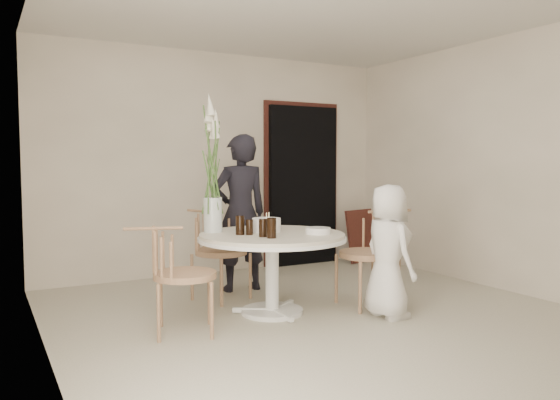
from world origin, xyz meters
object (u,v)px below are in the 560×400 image
chair_far (212,241)px  girl (240,213)px  flower_vase (212,171)px  chair_left (169,264)px  birthday_cake (266,225)px  boy (388,251)px  chair_right (379,243)px  table (272,246)px

chair_far → girl: bearing=-0.3°
girl → flower_vase: flower_vase is taller
chair_far → chair_left: chair_far is taller
birthday_cake → flower_vase: size_ratio=0.21×
chair_far → boy: boy is taller
chair_right → birthday_cake: (-1.04, 0.33, 0.20)m
chair_left → flower_vase: 1.03m
chair_far → flower_vase: 0.87m
table → boy: 1.03m
table → chair_left: (-0.99, -0.12, -0.05)m
girl → flower_vase: size_ratio=1.32×
girl → flower_vase: bearing=49.9°
chair_far → girl: 0.48m
chair_right → flower_vase: size_ratio=0.73×
table → birthday_cake: size_ratio=5.07×
boy → flower_vase: (-1.27, 0.94, 0.70)m
table → flower_vase: flower_vase is taller
birthday_cake → flower_vase: flower_vase is taller
chair_right → girl: bearing=-137.8°
table → boy: (0.84, -0.59, -0.03)m
chair_far → chair_right: 1.65m
birthday_cake → boy: bearing=-40.5°
chair_far → girl: size_ratio=0.54×
girl → chair_right: bearing=129.7°
girl → flower_vase: (-0.56, -0.62, 0.46)m
table → chair_left: size_ratio=1.53×
table → chair_right: bearing=-11.6°
chair_right → chair_left: size_ratio=1.06×
table → girl: 1.00m
girl → birthday_cake: (-0.12, -0.85, -0.04)m
chair_right → chair_left: bearing=-88.1°
boy → girl: bearing=27.6°
chair_far → girl: (0.38, 0.16, 0.26)m
chair_left → girl: (1.12, 1.09, 0.27)m
chair_left → table: bearing=-63.9°
girl → boy: (0.71, -1.56, -0.24)m
boy → flower_vase: 1.73m
chair_right → boy: bearing=-23.5°
table → chair_far: size_ratio=1.50×
girl → chair_far: bearing=24.3°
table → boy: bearing=-35.3°
chair_right → girl: (-0.91, 1.18, 0.24)m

